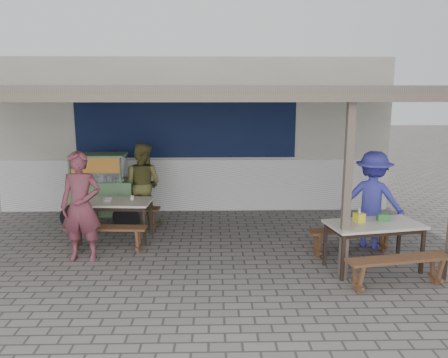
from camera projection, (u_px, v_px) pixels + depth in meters
name	position (u px, v px, depth m)	size (l,w,h in m)	color
ground	(188.00, 256.00, 7.36)	(60.00, 60.00, 0.00)	slate
back_wall	(196.00, 135.00, 10.53)	(9.00, 1.28, 3.50)	beige
warung_roof	(190.00, 93.00, 7.71)	(9.00, 4.21, 2.81)	#615853
table_left	(116.00, 205.00, 8.08)	(1.33, 0.81, 0.75)	beige
bench_left_street	(107.00, 233.00, 7.52)	(1.41, 0.35, 0.45)	brown
bench_left_wall	(125.00, 213.00, 8.76)	(1.41, 0.35, 0.45)	brown
table_right	(374.00, 228.00, 6.70)	(1.53, 0.97, 0.75)	beige
bench_right_street	(398.00, 265.00, 6.11)	(1.55, 0.55, 0.45)	brown
bench_right_wall	(351.00, 235.00, 7.42)	(1.55, 0.55, 0.45)	brown
vendor_cart	(102.00, 187.00, 8.98)	(1.88, 0.73, 1.49)	#628D5E
patron_street_side	(81.00, 206.00, 7.07)	(0.66, 0.43, 1.81)	brown
patron_wall_side	(143.00, 184.00, 8.99)	(0.83, 0.65, 1.71)	brown
patron_right_table	(372.00, 200.00, 7.69)	(1.11, 0.64, 1.72)	#3A3CAE
tissue_box	(359.00, 217.00, 6.75)	(0.14, 0.14, 0.14)	yellow
donation_box	(383.00, 217.00, 6.79)	(0.18, 0.12, 0.12)	#33733A
condiment_jar	(132.00, 198.00, 8.15)	(0.07, 0.07, 0.08)	beige
condiment_bowl	(108.00, 200.00, 8.04)	(0.19, 0.19, 0.05)	white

